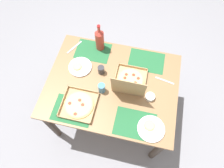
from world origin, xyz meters
TOP-DOWN VIEW (x-y plane):
  - ground_plane at (0.00, 0.00)m, footprint 6.00×6.00m
  - dining_table at (0.00, 0.00)m, footprint 1.26×0.98m
  - placemat_near_left at (-0.28, -0.34)m, footprint 0.36×0.26m
  - placemat_near_right at (0.28, -0.34)m, footprint 0.36×0.26m
  - placemat_far_left at (-0.28, 0.34)m, footprint 0.36×0.26m
  - placemat_far_right at (0.28, 0.34)m, footprint 0.36×0.26m
  - pizza_box_edge_far at (-0.16, -0.04)m, footprint 0.30×0.35m
  - pizza_box_corner_right at (0.25, 0.28)m, footprint 0.31×0.31m
  - plate_middle at (-0.42, 0.35)m, footprint 0.24×0.24m
  - plate_near_right at (0.36, -0.11)m, footprint 0.23×0.23m
  - soda_bottle at (0.22, -0.40)m, footprint 0.09×0.09m
  - cup_red at (0.08, 0.09)m, footprint 0.07×0.07m
  - cup_spare at (0.13, -0.11)m, footprint 0.06×0.06m
  - condiment_bowl at (-0.37, 0.06)m, footprint 0.09×0.09m
  - knife_by_near_right at (0.49, -0.34)m, footprint 0.12×0.19m
  - fork_by_near_left at (-0.49, -0.15)m, footprint 0.19×0.05m

SIDE VIEW (x-z plane):
  - ground_plane at x=0.00m, z-range 0.00..0.00m
  - dining_table at x=0.00m, z-range 0.26..1.02m
  - placemat_near_left at x=-0.28m, z-range 0.76..0.76m
  - placemat_near_right at x=0.28m, z-range 0.76..0.76m
  - placemat_far_left at x=-0.28m, z-range 0.76..0.76m
  - placemat_far_right at x=0.28m, z-range 0.76..0.76m
  - knife_by_near_right at x=0.49m, z-range 0.76..0.76m
  - fork_by_near_left at x=-0.49m, z-range 0.76..0.76m
  - plate_near_right at x=0.36m, z-range 0.75..0.78m
  - plate_middle at x=-0.42m, z-range 0.75..0.78m
  - pizza_box_corner_right at x=0.25m, z-range 0.75..0.79m
  - condiment_bowl at x=-0.37m, z-range 0.76..0.79m
  - cup_spare at x=0.13m, z-range 0.76..0.84m
  - pizza_box_edge_far at x=-0.16m, z-range 0.64..0.97m
  - cup_red at x=0.08m, z-range 0.76..0.86m
  - soda_bottle at x=0.22m, z-range 0.73..1.05m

